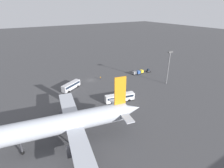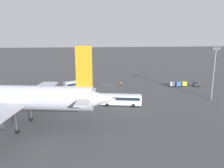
# 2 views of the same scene
# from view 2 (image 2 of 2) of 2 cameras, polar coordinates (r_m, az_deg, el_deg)

# --- Properties ---
(ground_plane) EXTENTS (600.00, 600.00, 0.00)m
(ground_plane) POSITION_cam_2_polar(r_m,az_deg,el_deg) (92.49, -1.02, -0.33)
(ground_plane) COLOR #424244
(airplane) EXTENTS (45.32, 38.42, 18.59)m
(airplane) POSITION_cam_2_polar(r_m,az_deg,el_deg) (53.63, -23.70, -3.34)
(airplane) COLOR #B2B7C1
(airplane) RESTS_ON ground
(shuttle_bus_near) EXTENTS (10.64, 7.58, 3.40)m
(shuttle_bus_near) POSITION_cam_2_polar(r_m,az_deg,el_deg) (86.23, -9.01, -0.07)
(shuttle_bus_near) COLOR silver
(shuttle_bus_near) RESTS_ON ground
(shuttle_bus_far) EXTENTS (12.77, 5.09, 3.36)m
(shuttle_bus_far) POSITION_cam_2_polar(r_m,az_deg,el_deg) (65.72, 2.22, -3.96)
(shuttle_bus_far) COLOR white
(shuttle_bus_far) RESTS_ON ground
(baggage_tug) EXTENTS (2.51, 1.83, 2.10)m
(baggage_tug) POSITION_cam_2_polar(r_m,az_deg,el_deg) (96.41, 21.02, -0.08)
(baggage_tug) COLOR #333338
(baggage_tug) RESTS_ON ground
(worker_person) EXTENTS (0.38, 0.38, 1.74)m
(worker_person) POSITION_cam_2_polar(r_m,az_deg,el_deg) (91.17, 2.37, 0.03)
(worker_person) COLOR #1E1E2D
(worker_person) RESTS_ON ground
(cargo_cart_yellow) EXTENTS (2.06, 1.76, 2.06)m
(cargo_cart_yellow) POSITION_cam_2_polar(r_m,az_deg,el_deg) (94.81, 18.26, 0.08)
(cargo_cart_yellow) COLOR #38383D
(cargo_cart_yellow) RESTS_ON ground
(cargo_cart_blue) EXTENTS (2.06, 1.76, 2.06)m
(cargo_cart_blue) POSITION_cam_2_polar(r_m,az_deg,el_deg) (93.52, 16.88, 0.01)
(cargo_cart_blue) COLOR #38383D
(cargo_cart_blue) RESTS_ON ground
(cargo_cart_grey) EXTENTS (2.06, 1.76, 2.06)m
(cargo_cart_grey) POSITION_cam_2_polar(r_m,az_deg,el_deg) (92.92, 15.30, 0.03)
(cargo_cart_grey) COLOR #38383D
(cargo_cart_grey) RESTS_ON ground
(light_pole) EXTENTS (2.80, 0.70, 17.04)m
(light_pole) POSITION_cam_2_polar(r_m,az_deg,el_deg) (77.53, 25.10, 3.83)
(light_pole) COLOR slate
(light_pole) RESTS_ON ground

